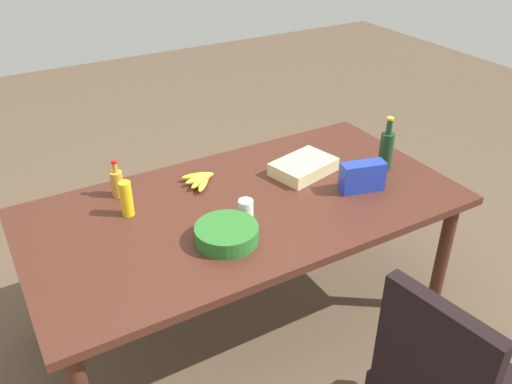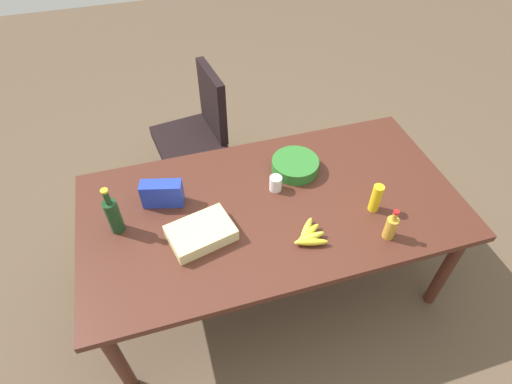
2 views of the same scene
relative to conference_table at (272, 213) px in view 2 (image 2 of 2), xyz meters
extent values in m
plane|color=brown|center=(0.00, 0.00, -0.67)|extent=(10.00, 10.00, 0.00)
cube|color=#4B241A|center=(0.00, 0.00, 0.05)|extent=(2.08, 1.08, 0.04)
cylinder|color=#4B241A|center=(-0.95, -0.45, -0.32)|extent=(0.07, 0.07, 0.70)
cylinder|color=#4B241A|center=(0.95, -0.45, -0.32)|extent=(0.07, 0.07, 0.70)
cylinder|color=#4B241A|center=(-0.95, 0.45, -0.32)|extent=(0.07, 0.07, 0.70)
cylinder|color=#4B241A|center=(0.95, 0.45, -0.32)|extent=(0.07, 0.07, 0.70)
cylinder|color=gray|center=(-0.31, 1.10, -0.65)|extent=(0.56, 0.56, 0.05)
cylinder|color=gray|center=(-0.31, 1.10, -0.45)|extent=(0.06, 0.06, 0.35)
cube|color=black|center=(-0.31, 1.10, -0.27)|extent=(0.54, 0.54, 0.09)
cube|color=black|center=(-0.09, 1.13, 0.02)|extent=(0.12, 0.44, 0.50)
cube|color=beige|center=(-0.42, -0.11, 0.10)|extent=(0.36, 0.29, 0.07)
cylinder|color=#2B7029|center=(0.22, 0.23, 0.11)|extent=(0.30, 0.30, 0.07)
cylinder|color=#193D1D|center=(-0.82, 0.06, 0.17)|extent=(0.07, 0.07, 0.20)
cylinder|color=#193D1D|center=(-0.82, 0.06, 0.31)|extent=(0.03, 0.03, 0.08)
cylinder|color=gold|center=(-0.82, 0.06, 0.36)|extent=(0.04, 0.04, 0.01)
cylinder|color=yellow|center=(0.52, -0.19, 0.16)|extent=(0.06, 0.06, 0.17)
ellipsoid|color=gold|center=(0.10, -0.32, 0.09)|extent=(0.17, 0.08, 0.04)
ellipsoid|color=#D4D43E|center=(0.10, -0.29, 0.09)|extent=(0.17, 0.06, 0.04)
ellipsoid|color=yellow|center=(0.11, -0.26, 0.09)|extent=(0.17, 0.12, 0.04)
ellipsoid|color=gold|center=(0.11, -0.24, 0.09)|extent=(0.13, 0.15, 0.04)
cylinder|color=white|center=(0.05, 0.11, 0.11)|extent=(0.08, 0.08, 0.09)
cube|color=#223ABD|center=(-0.57, 0.18, 0.14)|extent=(0.23, 0.13, 0.15)
cylinder|color=gold|center=(0.50, -0.38, 0.13)|extent=(0.07, 0.07, 0.13)
cylinder|color=gold|center=(0.50, -0.38, 0.22)|extent=(0.03, 0.03, 0.05)
cylinder|color=red|center=(0.50, -0.38, 0.26)|extent=(0.03, 0.03, 0.01)
camera|label=1|loc=(1.05, 1.92, 1.44)|focal=37.71mm
camera|label=2|loc=(-0.52, -1.43, 1.76)|focal=28.98mm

